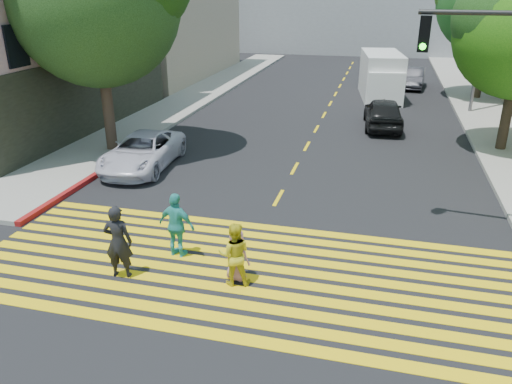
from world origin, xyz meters
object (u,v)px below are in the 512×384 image
at_px(pedestrian_man, 118,242).
at_px(pedestrian_extra, 177,225).
at_px(white_sedan, 143,151).
at_px(pedestrian_woman, 234,254).
at_px(white_van, 381,77).
at_px(dark_car_near, 383,113).
at_px(dark_car_parked, 413,78).
at_px(pedestrian_child, 237,255).
at_px(silver_car, 394,72).

xyz_separation_m(pedestrian_man, pedestrian_extra, (0.95, 1.26, -0.05)).
bearing_deg(white_sedan, pedestrian_man, -71.19).
distance_m(pedestrian_woman, white_van, 22.87).
bearing_deg(dark_car_near, pedestrian_man, 65.22).
xyz_separation_m(pedestrian_woman, dark_car_parked, (4.83, 26.84, -0.10)).
relative_size(pedestrian_child, dark_car_near, 0.30).
bearing_deg(pedestrian_extra, pedestrian_woman, 163.49).
bearing_deg(dark_car_near, pedestrian_child, 74.05).
xyz_separation_m(pedestrian_extra, white_sedan, (-3.96, 6.05, -0.21)).
bearing_deg(pedestrian_woman, white_van, -110.78).
bearing_deg(pedestrian_child, pedestrian_woman, 108.21).
height_order(pedestrian_extra, white_van, white_van).
distance_m(pedestrian_woman, pedestrian_extra, 2.00).
bearing_deg(silver_car, pedestrian_child, 75.51).
relative_size(pedestrian_child, pedestrian_extra, 0.76).
bearing_deg(pedestrian_man, dark_car_parked, -113.86).
bearing_deg(dark_car_parked, pedestrian_child, -94.89).
relative_size(silver_car, white_van, 0.78).
distance_m(dark_car_near, white_van, 7.41).
bearing_deg(dark_car_parked, pedestrian_man, -100.15).
relative_size(pedestrian_man, pedestrian_woman, 1.19).
relative_size(pedestrian_child, white_van, 0.22).
xyz_separation_m(white_sedan, dark_car_near, (8.80, 8.37, 0.10)).
bearing_deg(pedestrian_child, white_van, -79.80).
bearing_deg(white_sedan, white_van, 58.10).
height_order(pedestrian_woman, dark_car_near, pedestrian_woman).
relative_size(pedestrian_man, white_van, 0.30).
bearing_deg(silver_car, pedestrian_woman, 75.56).
distance_m(dark_car_near, silver_car, 13.96).
bearing_deg(pedestrian_child, white_sedan, -32.49).
xyz_separation_m(pedestrian_child, dark_car_near, (3.06, 15.12, 0.10)).
height_order(white_sedan, dark_car_near, dark_car_near).
bearing_deg(dark_car_parked, silver_car, 122.90).
bearing_deg(white_van, pedestrian_child, -104.65).
distance_m(white_sedan, dark_car_parked, 22.52).
distance_m(pedestrian_child, white_van, 22.68).
distance_m(white_sedan, silver_car, 24.18).
bearing_deg(dark_car_near, white_van, -92.04).
xyz_separation_m(silver_car, dark_car_parked, (1.26, -2.43, -0.01)).
height_order(pedestrian_extra, silver_car, pedestrian_extra).
relative_size(pedestrian_extra, dark_car_parked, 0.42).
distance_m(white_sedan, white_van, 17.90).
height_order(pedestrian_woman, dark_car_parked, pedestrian_woman).
bearing_deg(pedestrian_extra, pedestrian_man, 63.28).
bearing_deg(pedestrian_man, white_sedan, -75.91).
relative_size(pedestrian_woman, silver_car, 0.33).
xyz_separation_m(pedestrian_woman, white_van, (2.74, 22.70, 0.53)).
bearing_deg(dark_car_near, silver_car, -96.62).
relative_size(white_sedan, dark_car_parked, 1.14).
relative_size(pedestrian_extra, white_van, 0.28).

